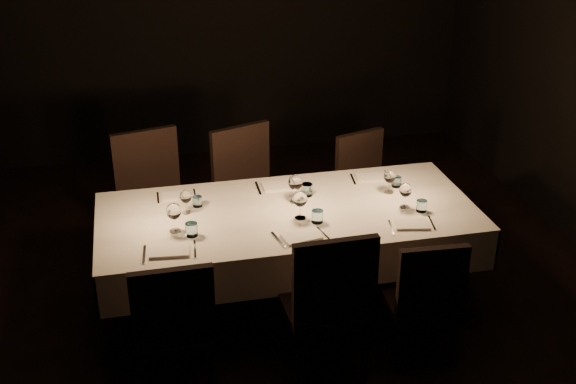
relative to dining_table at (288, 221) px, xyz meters
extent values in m
cube|color=black|center=(0.00, 0.00, -0.69)|extent=(5.00, 6.00, 0.01)
cube|color=black|center=(0.00, 3.00, 0.81)|extent=(5.00, 0.01, 3.00)
cube|color=black|center=(0.00, 0.00, 0.04)|extent=(2.40, 1.00, 0.04)
cylinder|color=black|center=(-1.12, -0.42, -0.33)|extent=(0.07, 0.07, 0.71)
cylinder|color=black|center=(-1.12, 0.42, -0.33)|extent=(0.07, 0.07, 0.71)
cylinder|color=black|center=(1.12, -0.42, -0.33)|extent=(0.07, 0.07, 0.71)
cylinder|color=black|center=(1.12, 0.42, -0.33)|extent=(0.07, 0.07, 0.71)
cube|color=beige|center=(0.00, 0.00, 0.07)|extent=(2.52, 1.12, 0.01)
cube|color=beige|center=(0.00, 0.55, -0.08)|extent=(2.52, 0.01, 0.28)
cube|color=beige|center=(0.00, -0.55, -0.08)|extent=(2.52, 0.01, 0.28)
cube|color=beige|center=(1.25, 0.00, -0.08)|extent=(0.01, 1.12, 0.28)
cube|color=beige|center=(-1.25, 0.00, -0.08)|extent=(0.01, 1.12, 0.28)
cylinder|color=black|center=(-0.65, -0.50, -0.49)|extent=(0.04, 0.04, 0.39)
cylinder|color=black|center=(-0.65, -0.87, -0.49)|extent=(0.04, 0.04, 0.39)
cylinder|color=black|center=(-1.03, -0.50, -0.49)|extent=(0.04, 0.04, 0.39)
cube|color=black|center=(-0.84, -0.68, -0.26)|extent=(0.46, 0.46, 0.06)
cube|color=black|center=(-0.84, -0.88, 0.01)|extent=(0.45, 0.05, 0.49)
cube|color=white|center=(-0.81, -0.38, 0.08)|extent=(0.25, 0.17, 0.02)
cube|color=silver|center=(-0.96, -0.38, 0.08)|extent=(0.03, 0.22, 0.01)
cube|color=silver|center=(-0.66, -0.38, 0.08)|extent=(0.03, 0.22, 0.01)
cylinder|color=silver|center=(-0.66, -0.20, 0.12)|extent=(0.08, 0.08, 0.08)
cylinder|color=white|center=(-0.76, -0.12, 0.08)|extent=(0.07, 0.07, 0.00)
cylinder|color=white|center=(-0.76, -0.12, 0.13)|extent=(0.01, 0.01, 0.09)
ellipsoid|color=white|center=(-0.76, -0.12, 0.22)|extent=(0.09, 0.09, 0.11)
cylinder|color=black|center=(0.26, -0.48, -0.47)|extent=(0.04, 0.04, 0.43)
cylinder|color=black|center=(0.27, -0.89, -0.47)|extent=(0.04, 0.04, 0.43)
cylinder|color=black|center=(-0.15, -0.49, -0.47)|extent=(0.04, 0.04, 0.43)
cylinder|color=black|center=(-0.14, -0.90, -0.47)|extent=(0.04, 0.04, 0.43)
cube|color=black|center=(0.06, -0.69, -0.23)|extent=(0.50, 0.50, 0.06)
cube|color=black|center=(0.07, -0.91, 0.07)|extent=(0.49, 0.06, 0.53)
cube|color=white|center=(0.00, -0.38, 0.08)|extent=(0.26, 0.19, 0.02)
cube|color=silver|center=(-0.15, -0.38, 0.08)|extent=(0.06, 0.21, 0.01)
cube|color=silver|center=(0.15, -0.38, 0.08)|extent=(0.06, 0.21, 0.01)
cylinder|color=silver|center=(0.15, -0.20, 0.12)|extent=(0.08, 0.08, 0.08)
cylinder|color=white|center=(0.05, -0.12, 0.08)|extent=(0.07, 0.07, 0.00)
cylinder|color=white|center=(0.05, -0.12, 0.12)|extent=(0.01, 0.01, 0.09)
ellipsoid|color=white|center=(0.05, -0.12, 0.21)|extent=(0.09, 0.09, 0.11)
cylinder|color=black|center=(0.86, -0.53, -0.50)|extent=(0.04, 0.04, 0.37)
cylinder|color=black|center=(0.85, -0.87, -0.50)|extent=(0.04, 0.04, 0.37)
cylinder|color=black|center=(0.52, -0.51, -0.50)|extent=(0.04, 0.04, 0.37)
cylinder|color=black|center=(0.51, -0.85, -0.50)|extent=(0.04, 0.04, 0.37)
cube|color=black|center=(0.69, -0.69, -0.29)|extent=(0.44, 0.44, 0.05)
cube|color=black|center=(0.67, -0.87, -0.04)|extent=(0.42, 0.07, 0.46)
cube|color=white|center=(0.73, -0.38, 0.08)|extent=(0.24, 0.18, 0.02)
cube|color=silver|center=(0.59, -0.38, 0.08)|extent=(0.05, 0.20, 0.01)
cube|color=silver|center=(0.87, -0.38, 0.08)|extent=(0.05, 0.20, 0.01)
cylinder|color=silver|center=(0.87, -0.20, 0.11)|extent=(0.07, 0.07, 0.08)
cylinder|color=white|center=(0.78, -0.12, 0.08)|extent=(0.07, 0.07, 0.00)
cylinder|color=white|center=(0.78, -0.12, 0.12)|extent=(0.01, 0.01, 0.08)
ellipsoid|color=white|center=(0.78, -0.12, 0.20)|extent=(0.09, 0.09, 0.10)
cylinder|color=black|center=(-1.00, 0.49, -0.47)|extent=(0.04, 0.04, 0.44)
cylinder|color=black|center=(-1.10, 0.90, -0.47)|extent=(0.04, 0.04, 0.44)
cylinder|color=black|center=(-0.58, 0.59, -0.47)|extent=(0.04, 0.04, 0.44)
cylinder|color=black|center=(-0.68, 1.00, -0.47)|extent=(0.04, 0.04, 0.44)
cube|color=black|center=(-0.84, 0.75, -0.22)|extent=(0.61, 0.61, 0.07)
cube|color=black|center=(-0.89, 0.96, 0.09)|extent=(0.50, 0.17, 0.55)
cube|color=white|center=(-0.71, 0.38, 0.08)|extent=(0.20, 0.13, 0.01)
cube|color=silver|center=(-0.84, 0.38, 0.08)|extent=(0.02, 0.18, 0.01)
cube|color=silver|center=(-0.58, 0.38, 0.08)|extent=(0.01, 0.18, 0.01)
cylinder|color=silver|center=(-0.58, 0.20, 0.11)|extent=(0.07, 0.07, 0.07)
cylinder|color=white|center=(-0.66, 0.12, 0.08)|extent=(0.06, 0.06, 0.00)
cylinder|color=white|center=(-0.66, 0.12, 0.12)|extent=(0.01, 0.01, 0.08)
ellipsoid|color=white|center=(-0.66, 0.12, 0.19)|extent=(0.08, 0.08, 0.09)
cylinder|color=black|center=(-0.22, 0.48, -0.47)|extent=(0.04, 0.04, 0.43)
cylinder|color=black|center=(-0.36, 0.87, -0.47)|extent=(0.04, 0.04, 0.43)
cylinder|color=black|center=(0.17, 0.62, -0.47)|extent=(0.04, 0.04, 0.43)
cylinder|color=black|center=(0.03, 1.01, -0.47)|extent=(0.04, 0.04, 0.43)
cube|color=black|center=(-0.09, 0.74, -0.22)|extent=(0.63, 0.63, 0.06)
cube|color=black|center=(-0.17, 0.95, 0.08)|extent=(0.48, 0.22, 0.54)
cube|color=white|center=(0.02, 0.38, 0.08)|extent=(0.24, 0.16, 0.02)
cube|color=silver|center=(-0.13, 0.38, 0.08)|extent=(0.02, 0.22, 0.01)
cube|color=silver|center=(0.18, 0.38, 0.08)|extent=(0.02, 0.22, 0.01)
cylinder|color=silver|center=(0.18, 0.20, 0.12)|extent=(0.08, 0.08, 0.09)
cylinder|color=white|center=(0.08, 0.12, 0.08)|extent=(0.08, 0.08, 0.00)
cylinder|color=white|center=(0.08, 0.12, 0.13)|extent=(0.01, 0.01, 0.09)
ellipsoid|color=white|center=(0.08, 0.12, 0.22)|extent=(0.10, 0.10, 0.11)
cylinder|color=black|center=(0.74, 0.54, -0.50)|extent=(0.04, 0.04, 0.38)
cylinder|color=black|center=(0.63, 0.88, -0.50)|extent=(0.04, 0.04, 0.38)
cylinder|color=black|center=(1.08, 0.65, -0.50)|extent=(0.04, 0.04, 0.38)
cylinder|color=black|center=(0.97, 0.98, -0.50)|extent=(0.04, 0.04, 0.38)
cube|color=black|center=(0.86, 0.76, -0.28)|extent=(0.55, 0.55, 0.06)
cube|color=black|center=(0.80, 0.94, -0.02)|extent=(0.43, 0.18, 0.47)
cube|color=white|center=(0.71, 0.38, 0.08)|extent=(0.22, 0.15, 0.02)
cube|color=silver|center=(0.57, 0.38, 0.08)|extent=(0.04, 0.19, 0.01)
cube|color=silver|center=(0.84, 0.38, 0.08)|extent=(0.04, 0.19, 0.01)
cylinder|color=silver|center=(0.84, 0.20, 0.11)|extent=(0.07, 0.07, 0.07)
cylinder|color=white|center=(0.75, 0.12, 0.08)|extent=(0.06, 0.06, 0.00)
cylinder|color=white|center=(0.75, 0.12, 0.12)|extent=(0.01, 0.01, 0.08)
ellipsoid|color=white|center=(0.75, 0.12, 0.20)|extent=(0.08, 0.08, 0.10)
camera|label=1|loc=(-0.94, -4.18, 2.27)|focal=45.00mm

